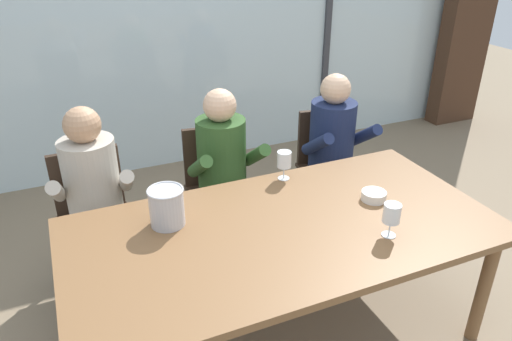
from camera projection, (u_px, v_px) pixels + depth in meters
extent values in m
plane|color=#847056|center=(221.00, 240.00, 3.55)|extent=(14.00, 14.00, 0.00)
cube|color=silver|center=(160.00, 26.00, 4.12)|extent=(7.36, 0.03, 2.60)
cube|color=#38383D|center=(328.00, 13.00, 4.69)|extent=(0.06, 0.06, 2.60)
cube|color=#386633|center=(100.00, 4.00, 7.78)|extent=(13.36, 2.40, 1.84)
cube|color=#472D1E|center=(471.00, 5.00, 5.15)|extent=(0.56, 0.20, 2.60)
cube|color=brown|center=(284.00, 230.00, 2.41)|extent=(2.16, 1.09, 0.04)
cylinder|color=brown|center=(484.00, 289.00, 2.56)|extent=(0.07, 0.07, 0.69)
cylinder|color=brown|center=(83.00, 284.00, 2.59)|extent=(0.07, 0.07, 0.69)
cylinder|color=brown|center=(382.00, 208.00, 3.29)|extent=(0.07, 0.07, 0.69)
cube|color=#332319|center=(98.00, 227.00, 2.93)|extent=(0.45, 0.45, 0.03)
cube|color=#332319|center=(87.00, 181.00, 2.99)|extent=(0.42, 0.05, 0.42)
cylinder|color=#332319|center=(75.00, 283.00, 2.80)|extent=(0.04, 0.04, 0.42)
cylinder|color=#332319|center=(140.00, 266.00, 2.95)|extent=(0.04, 0.04, 0.42)
cylinder|color=#332319|center=(68.00, 248.00, 3.11)|extent=(0.04, 0.04, 0.42)
cylinder|color=#332319|center=(127.00, 234.00, 3.25)|extent=(0.04, 0.04, 0.42)
cube|color=#332319|center=(221.00, 197.00, 3.25)|extent=(0.50, 0.50, 0.03)
cube|color=#332319|center=(214.00, 155.00, 3.32)|extent=(0.42, 0.09, 0.42)
cylinder|color=#332319|center=(200.00, 244.00, 3.14)|extent=(0.04, 0.04, 0.42)
cylinder|color=#332319|center=(256.00, 235.00, 3.24)|extent=(0.04, 0.04, 0.42)
cylinder|color=#332319|center=(191.00, 214.00, 3.47)|extent=(0.04, 0.04, 0.42)
cylinder|color=#332319|center=(242.00, 207.00, 3.56)|extent=(0.04, 0.04, 0.42)
cube|color=#332319|center=(333.00, 174.00, 3.56)|extent=(0.50, 0.50, 0.03)
cube|color=#332319|center=(325.00, 136.00, 3.63)|extent=(0.42, 0.10, 0.42)
cylinder|color=#332319|center=(317.00, 216.00, 3.45)|extent=(0.04, 0.04, 0.42)
cylinder|color=#332319|center=(365.00, 209.00, 3.54)|extent=(0.04, 0.04, 0.42)
cylinder|color=#332319|center=(299.00, 191.00, 3.78)|extent=(0.04, 0.04, 0.42)
cylinder|color=#332319|center=(344.00, 185.00, 3.87)|extent=(0.04, 0.04, 0.42)
cylinder|color=#B7AD9E|center=(92.00, 181.00, 2.84)|extent=(0.34, 0.34, 0.52)
sphere|color=tan|center=(82.00, 125.00, 2.68)|extent=(0.21, 0.21, 0.21)
cube|color=#47423D|center=(84.00, 238.00, 2.77)|extent=(0.16, 0.41, 0.13)
cube|color=#47423D|center=(116.00, 233.00, 2.82)|extent=(0.16, 0.41, 0.13)
cylinder|color=#47423D|center=(93.00, 293.00, 2.71)|extent=(0.10, 0.10, 0.44)
cylinder|color=#47423D|center=(125.00, 286.00, 2.76)|extent=(0.10, 0.10, 0.44)
cylinder|color=#B7AD9E|center=(57.00, 192.00, 2.67)|extent=(0.10, 0.33, 0.26)
cylinder|color=#B7AD9E|center=(126.00, 181.00, 2.79)|extent=(0.10, 0.33, 0.26)
cylinder|color=#2D5123|center=(222.00, 157.00, 3.13)|extent=(0.33, 0.33, 0.52)
sphere|color=#DBAD89|center=(220.00, 105.00, 2.97)|extent=(0.21, 0.21, 0.21)
cube|color=#47423D|center=(221.00, 209.00, 3.06)|extent=(0.14, 0.40, 0.13)
cube|color=#47423D|center=(247.00, 203.00, 3.12)|extent=(0.14, 0.40, 0.13)
cylinder|color=#47423D|center=(234.00, 257.00, 3.00)|extent=(0.10, 0.10, 0.44)
cylinder|color=#47423D|center=(260.00, 250.00, 3.07)|extent=(0.10, 0.10, 0.44)
cylinder|color=#2D5123|center=(200.00, 167.00, 2.95)|extent=(0.09, 0.33, 0.26)
cylinder|color=#2D5123|center=(256.00, 155.00, 3.09)|extent=(0.09, 0.33, 0.26)
cylinder|color=#192347|center=(332.00, 137.00, 3.43)|extent=(0.32, 0.32, 0.52)
sphere|color=#DBAD89|center=(336.00, 89.00, 3.27)|extent=(0.21, 0.21, 0.21)
cube|color=#47423D|center=(333.00, 184.00, 3.35)|extent=(0.13, 0.40, 0.13)
cube|color=#47423D|center=(355.00, 179.00, 3.42)|extent=(0.13, 0.40, 0.13)
cylinder|color=#47423D|center=(346.00, 227.00, 3.30)|extent=(0.10, 0.10, 0.44)
cylinder|color=#47423D|center=(368.00, 222.00, 3.36)|extent=(0.10, 0.10, 0.44)
cylinder|color=#192347|center=(317.00, 144.00, 3.25)|extent=(0.08, 0.32, 0.26)
cylinder|color=#192347|center=(364.00, 136.00, 3.39)|extent=(0.08, 0.32, 0.26)
cylinder|color=#B7B7BC|center=(167.00, 207.00, 2.38)|extent=(0.17, 0.17, 0.19)
torus|color=silver|center=(165.00, 190.00, 2.34)|extent=(0.18, 0.18, 0.01)
cylinder|color=silver|center=(374.00, 196.00, 2.62)|extent=(0.14, 0.14, 0.05)
cylinder|color=silver|center=(284.00, 178.00, 2.85)|extent=(0.07, 0.07, 0.00)
cylinder|color=silver|center=(284.00, 172.00, 2.84)|extent=(0.01, 0.01, 0.07)
cylinder|color=silver|center=(284.00, 159.00, 2.80)|extent=(0.08, 0.08, 0.09)
cylinder|color=maroon|center=(284.00, 163.00, 2.81)|extent=(0.07, 0.07, 0.04)
cylinder|color=silver|center=(389.00, 235.00, 2.33)|extent=(0.07, 0.07, 0.00)
cylinder|color=silver|center=(390.00, 228.00, 2.32)|extent=(0.01, 0.01, 0.07)
cylinder|color=silver|center=(392.00, 213.00, 2.28)|extent=(0.08, 0.08, 0.09)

